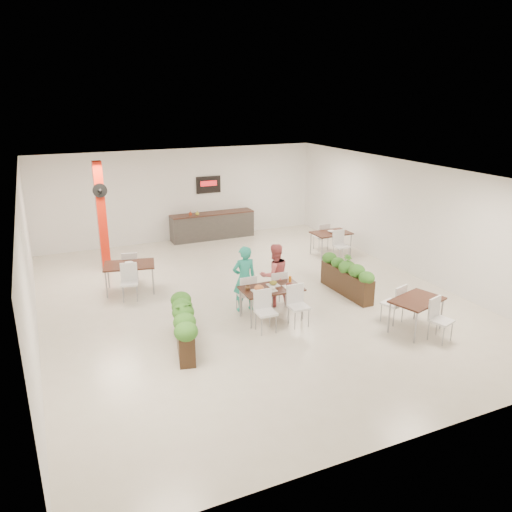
{
  "coord_description": "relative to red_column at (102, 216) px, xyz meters",
  "views": [
    {
      "loc": [
        -4.68,
        -10.8,
        5.0
      ],
      "look_at": [
        0.2,
        0.06,
        1.1
      ],
      "focal_mm": 35.0,
      "sensor_mm": 36.0,
      "label": 1
    }
  ],
  "objects": [
    {
      "name": "main_table",
      "position": [
        2.99,
        -5.04,
        -1.01
      ],
      "size": [
        1.42,
        1.65,
        0.92
      ],
      "rotation": [
        0.0,
        0.0,
        -0.03
      ],
      "color": "black",
      "rests_on": "ground"
    },
    {
      "name": "diner_man",
      "position": [
        2.6,
        -4.39,
        -0.84
      ],
      "size": [
        0.6,
        0.4,
        1.62
      ],
      "primitive_type": "imported",
      "rotation": [
        0.0,
        0.0,
        3.11
      ],
      "color": "teal",
      "rests_on": "ground"
    },
    {
      "name": "room_shell",
      "position": [
        3.0,
        -3.79,
        0.36
      ],
      "size": [
        10.1,
        12.1,
        3.22
      ],
      "color": "white",
      "rests_on": "ground"
    },
    {
      "name": "service_counter",
      "position": [
        4.0,
        1.86,
        -1.15
      ],
      "size": [
        3.0,
        0.64,
        2.2
      ],
      "color": "#322F2C",
      "rests_on": "ground"
    },
    {
      "name": "red_column",
      "position": [
        0.0,
        0.0,
        0.0
      ],
      "size": [
        0.4,
        0.41,
        3.2
      ],
      "color": "red",
      "rests_on": "ground"
    },
    {
      "name": "side_table_b",
      "position": [
        6.84,
        -1.52,
        -1.01
      ],
      "size": [
        1.21,
        1.62,
        0.92
      ],
      "rotation": [
        0.0,
        0.0,
        0.01
      ],
      "color": "black",
      "rests_on": "ground"
    },
    {
      "name": "planter_left",
      "position": [
        0.76,
        -5.55,
        -1.13
      ],
      "size": [
        0.74,
        1.92,
        1.02
      ],
      "rotation": [
        0.0,
        0.0,
        1.35
      ],
      "color": "black",
      "rests_on": "ground"
    },
    {
      "name": "diner_woman",
      "position": [
        3.4,
        -4.39,
        -0.86
      ],
      "size": [
        0.78,
        0.61,
        1.57
      ],
      "primitive_type": "imported",
      "rotation": [
        0.0,
        0.0,
        3.11
      ],
      "color": "#DB6164",
      "rests_on": "ground"
    },
    {
      "name": "ground",
      "position": [
        3.0,
        -3.79,
        -1.64
      ],
      "size": [
        12.0,
        12.0,
        0.0
      ],
      "primitive_type": "plane",
      "color": "beige",
      "rests_on": "ground"
    },
    {
      "name": "planter_right",
      "position": [
        5.42,
        -4.52,
        -1.14
      ],
      "size": [
        0.43,
        2.03,
        1.06
      ],
      "rotation": [
        0.0,
        0.0,
        1.59
      ],
      "color": "black",
      "rests_on": "ground"
    },
    {
      "name": "side_table_a",
      "position": [
        0.34,
        -2.02,
        -1.01
      ],
      "size": [
        1.44,
        1.67,
        0.92
      ],
      "rotation": [
        0.0,
        0.0,
        -0.21
      ],
      "color": "black",
      "rests_on": "ground"
    },
    {
      "name": "side_table_c",
      "position": [
        5.6,
        -6.94,
        -1.02
      ],
      "size": [
        1.33,
        1.67,
        0.92
      ],
      "rotation": [
        0.0,
        0.0,
        0.29
      ],
      "color": "black",
      "rests_on": "ground"
    }
  ]
}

